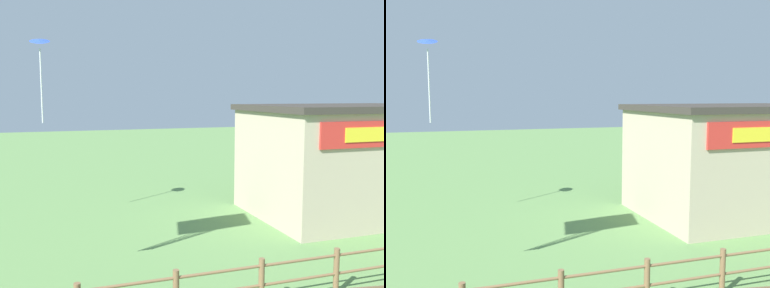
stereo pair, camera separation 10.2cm
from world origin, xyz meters
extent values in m
cylinder|color=brown|center=(1.03, 6.85, 0.59)|extent=(0.14, 0.14, 1.18)
cylinder|color=brown|center=(3.10, 6.85, 0.59)|extent=(0.14, 0.14, 1.18)
cylinder|color=brown|center=(0.00, 6.85, 1.00)|extent=(14.45, 0.07, 0.07)
cube|color=#B7A88E|center=(8.10, 13.02, 2.15)|extent=(7.56, 5.49, 4.30)
cube|color=#38332D|center=(8.10, 13.02, 4.42)|extent=(7.86, 5.79, 0.24)
cone|color=blue|center=(-3.75, 15.48, 6.94)|extent=(0.79, 0.76, 0.31)
cylinder|color=silver|center=(-3.75, 15.48, 5.27)|extent=(0.05, 0.05, 2.77)
camera|label=1|loc=(-3.50, -1.63, 4.91)|focal=40.00mm
camera|label=2|loc=(-3.41, -1.66, 4.91)|focal=40.00mm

